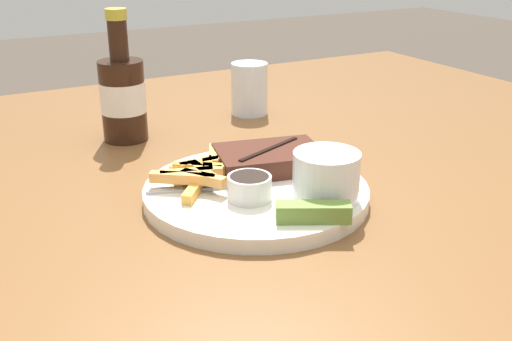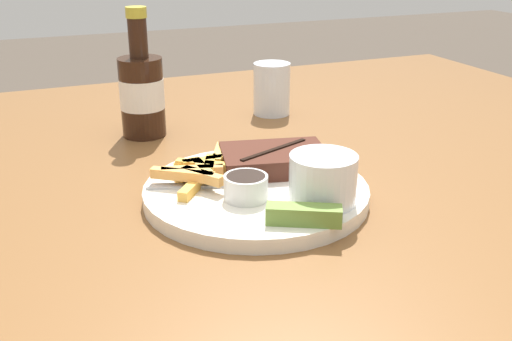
{
  "view_description": "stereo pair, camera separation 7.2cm",
  "coord_description": "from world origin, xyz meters",
  "views": [
    {
      "loc": [
        -0.32,
        -0.59,
        1.04
      ],
      "look_at": [
        0.0,
        0.0,
        0.77
      ],
      "focal_mm": 42.0,
      "sensor_mm": 36.0,
      "label": 1
    },
    {
      "loc": [
        -0.25,
        -0.62,
        1.04
      ],
      "look_at": [
        0.0,
        0.0,
        0.77
      ],
      "focal_mm": 42.0,
      "sensor_mm": 36.0,
      "label": 2
    }
  ],
  "objects": [
    {
      "name": "knife_utensil",
      "position": [
        0.01,
        0.03,
        0.76
      ],
      "size": [
        0.06,
        0.16,
        0.01
      ],
      "rotation": [
        0.0,
        0.0,
        1.29
      ],
      "color": "#B7B7BC",
      "rests_on": "dinner_plate"
    },
    {
      "name": "steak_portion",
      "position": [
        0.04,
        0.04,
        0.77
      ],
      "size": [
        0.15,
        0.12,
        0.03
      ],
      "color": "#472319",
      "rests_on": "dinner_plate"
    },
    {
      "name": "dipping_sauce_cup",
      "position": [
        -0.03,
        -0.03,
        0.77
      ],
      "size": [
        0.05,
        0.05,
        0.03
      ],
      "color": "silver",
      "rests_on": "dinner_plate"
    },
    {
      "name": "dinner_plate",
      "position": [
        0.0,
        0.0,
        0.75
      ],
      "size": [
        0.27,
        0.27,
        0.02
      ],
      "color": "silver",
      "rests_on": "dining_table"
    },
    {
      "name": "beer_bottle",
      "position": [
        -0.07,
        0.3,
        0.81
      ],
      "size": [
        0.07,
        0.07,
        0.2
      ],
      "color": "black",
      "rests_on": "dining_table"
    },
    {
      "name": "fries_pile",
      "position": [
        -0.05,
        0.05,
        0.77
      ],
      "size": [
        0.13,
        0.13,
        0.02
      ],
      "color": "#F4A252",
      "rests_on": "dinner_plate"
    },
    {
      "name": "dining_table",
      "position": [
        0.0,
        0.0,
        0.68
      ],
      "size": [
        1.55,
        1.34,
        0.74
      ],
      "color": "brown",
      "rests_on": "ground_plane"
    },
    {
      "name": "coleslaw_cup",
      "position": [
        0.05,
        -0.07,
        0.79
      ],
      "size": [
        0.08,
        0.08,
        0.06
      ],
      "color": "white",
      "rests_on": "dinner_plate"
    },
    {
      "name": "drinking_glass",
      "position": [
        0.17,
        0.33,
        0.78
      ],
      "size": [
        0.06,
        0.06,
        0.09
      ],
      "color": "silver",
      "rests_on": "dining_table"
    },
    {
      "name": "pickle_spear",
      "position": [
        0.01,
        -0.11,
        0.76
      ],
      "size": [
        0.08,
        0.06,
        0.02
      ],
      "color": "olive",
      "rests_on": "dinner_plate"
    },
    {
      "name": "fork_utensil",
      "position": [
        -0.07,
        0.02,
        0.76
      ],
      "size": [
        0.13,
        0.06,
        0.0
      ],
      "rotation": [
        0.0,
        0.0,
        5.95
      ],
      "color": "#B7B7BC",
      "rests_on": "dinner_plate"
    }
  ]
}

